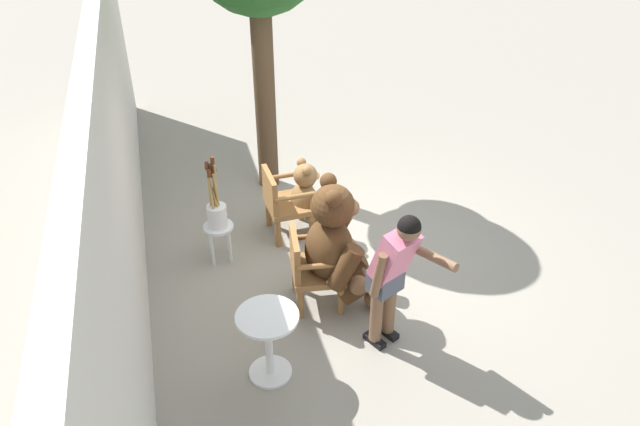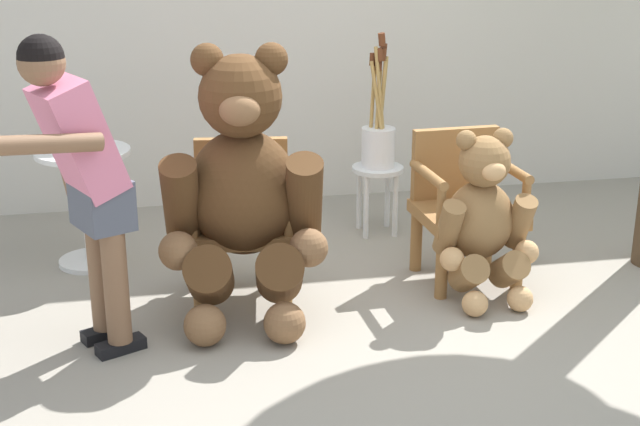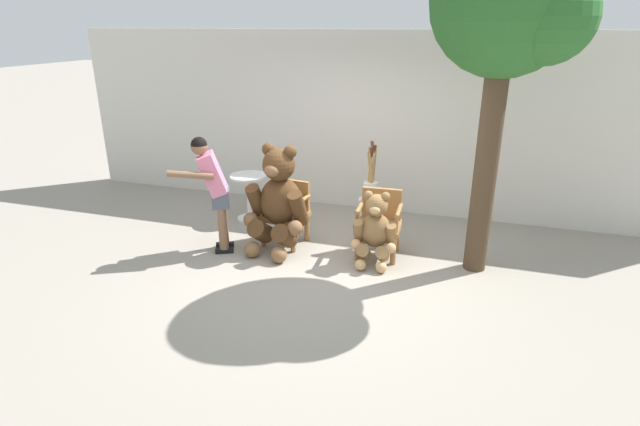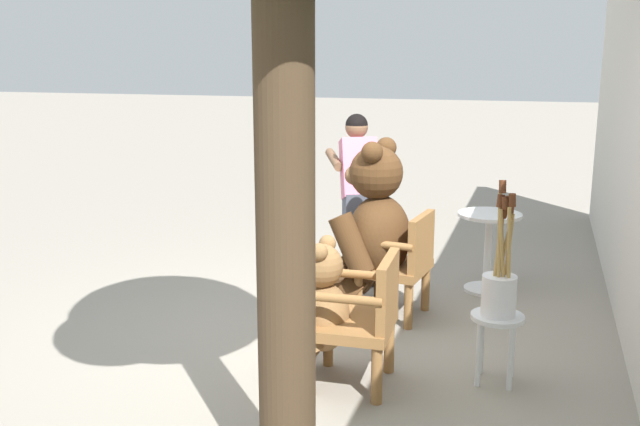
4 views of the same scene
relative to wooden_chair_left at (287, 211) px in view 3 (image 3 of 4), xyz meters
The scene contains 11 objects.
ground_plane 1.02m from the wooden_chair_left, 45.14° to the right, with size 60.00×60.00×0.00m, color gray.
back_wall 2.09m from the wooden_chair_left, 69.86° to the left, with size 10.00×0.16×2.80m, color beige.
wooden_chair_left is the anchor object (origin of this frame).
wooden_chair_right 1.29m from the wooden_chair_left, ahead, with size 0.58×0.55×0.86m.
teddy_bear_large 0.35m from the wooden_chair_left, 93.94° to the right, with size 0.88×0.86×1.44m.
teddy_bear_small 1.33m from the wooden_chair_left, 12.71° to the right, with size 0.57×0.55×0.95m.
person_visitor 1.07m from the wooden_chair_left, 144.95° to the right, with size 0.66×0.68×1.56m.
white_stool 1.29m from the wooden_chair_left, 39.80° to the left, with size 0.34×0.34×0.46m.
brush_bucket 1.31m from the wooden_chair_left, 39.87° to the left, with size 0.22×0.22×0.88m.
round_side_table 1.07m from the wooden_chair_left, 144.36° to the left, with size 0.56×0.56×0.72m.
patio_tree 3.64m from the wooden_chair_left, ahead, with size 1.67×1.59×3.90m.
Camera 3 is at (1.74, -5.35, 2.89)m, focal length 28.00 mm.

